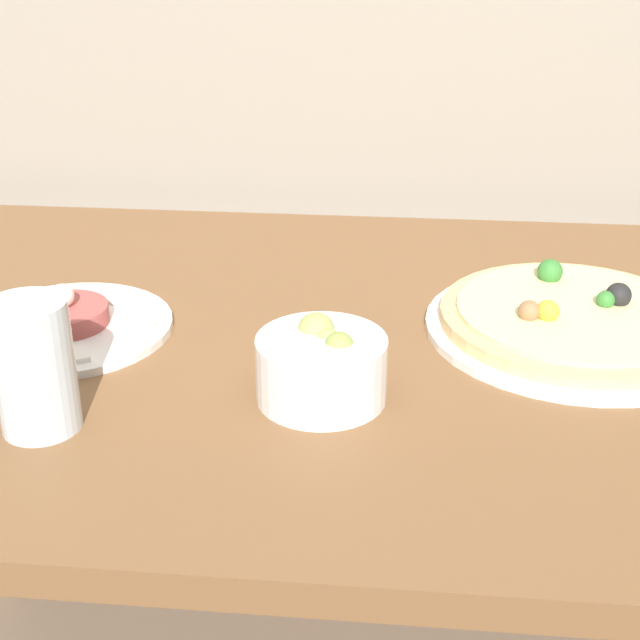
% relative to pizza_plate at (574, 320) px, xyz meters
% --- Properties ---
extents(dining_table, '(1.39, 0.86, 0.77)m').
position_rel_pizza_plate_xyz_m(dining_table, '(-0.33, -0.03, -0.11)').
color(dining_table, brown).
rests_on(dining_table, ground_plane).
extents(pizza_plate, '(0.35, 0.35, 0.06)m').
position_rel_pizza_plate_xyz_m(pizza_plate, '(0.00, 0.00, 0.00)').
color(pizza_plate, white).
rests_on(pizza_plate, dining_table).
extents(tartare_plate, '(0.25, 0.25, 0.06)m').
position_rel_pizza_plate_xyz_m(tartare_plate, '(-0.60, -0.06, -0.01)').
color(tartare_plate, white).
rests_on(tartare_plate, dining_table).
extents(small_bowl, '(0.13, 0.13, 0.08)m').
position_rel_pizza_plate_xyz_m(small_bowl, '(-0.28, -0.18, 0.02)').
color(small_bowl, white).
rests_on(small_bowl, dining_table).
extents(drinking_glass, '(0.08, 0.08, 0.13)m').
position_rel_pizza_plate_xyz_m(drinking_glass, '(-0.55, -0.26, 0.05)').
color(drinking_glass, silver).
rests_on(drinking_glass, dining_table).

